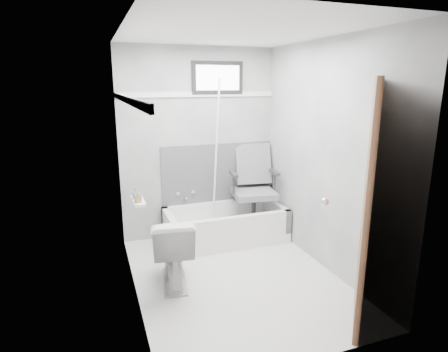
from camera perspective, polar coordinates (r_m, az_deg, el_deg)
name	(u,v)px	position (r m, az deg, el deg)	size (l,w,h in m)	color
floor	(235,277)	(4.01, 1.75, -15.16)	(2.60, 2.60, 0.00)	white
ceiling	(237,31)	(3.54, 2.06, 21.21)	(2.60, 2.60, 0.00)	silver
wall_back	(199,144)	(4.80, -3.85, 4.89)	(2.00, 0.02, 2.40)	slate
wall_front	(311,204)	(2.47, 13.10, -4.15)	(2.00, 0.02, 2.40)	slate
wall_left	(130,172)	(3.36, -14.18, 0.58)	(0.02, 2.60, 2.40)	slate
wall_right	(325,157)	(4.06, 15.15, 2.77)	(0.02, 2.60, 2.40)	slate
bathtub	(226,225)	(4.79, 0.25, -7.41)	(1.50, 0.70, 0.42)	white
office_chair	(254,187)	(4.83, 4.60, -1.74)	(0.61, 0.61, 1.06)	slate
toilet	(173,250)	(3.80, -7.80, -11.10)	(0.40, 0.72, 0.70)	white
door	(422,215)	(3.16, 27.89, -5.24)	(0.78, 0.78, 2.00)	brown
window	(218,78)	(4.80, -1.00, 14.74)	(0.66, 0.04, 0.40)	black
backerboard	(218,173)	(4.94, -0.96, 0.45)	(1.50, 0.02, 0.78)	#4C4C4F
trim_back	(198,94)	(4.73, -3.93, 12.30)	(2.00, 0.02, 0.06)	white
trim_left	(127,100)	(3.28, -14.60, 11.20)	(0.02, 2.60, 0.06)	white
pole	(216,158)	(4.64, -1.24, 2.73)	(0.02, 0.02, 1.95)	white
shelf	(138,201)	(3.54, -12.93, -3.72)	(0.10, 0.32, 0.03)	white
soap_bottle_a	(138,197)	(3.44, -12.99, -3.08)	(0.05, 0.05, 0.12)	#9D804E
soap_bottle_b	(136,193)	(3.58, -13.26, -2.55)	(0.08, 0.08, 0.10)	teal
faucet	(185,195)	(4.87, -5.90, -2.89)	(0.26, 0.10, 0.16)	silver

